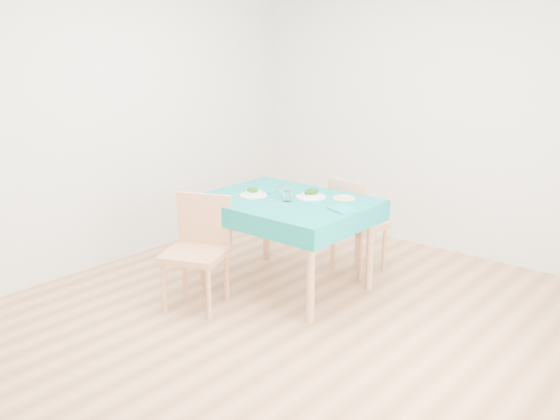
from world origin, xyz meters
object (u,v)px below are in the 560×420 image
Objects in this scene: chair_near at (194,238)px; bowl_near at (254,192)px; chair_far at (360,216)px; bowl_far at (311,193)px; side_plate at (344,198)px; table at (286,244)px.

bowl_near is (0.02, 0.64, 0.24)m from chair_near.
bowl_far is at bearing 87.31° from chair_far.
chair_far is at bearing 104.32° from side_plate.
bowl_near is 1.24× the size of side_plate.
chair_far reaches higher than side_plate.
table is at bearing 79.97° from chair_far.
chair_far is (0.54, 1.45, -0.05)m from chair_near.
chair_far reaches higher than bowl_near.
bowl_far is at bearing 41.51° from chair_near.
table is 0.81m from chair_near.
bowl_far is (0.40, 0.25, 0.00)m from bowl_near.
bowl_far is at bearing 32.26° from bowl_near.
bowl_near is at bearing -147.74° from bowl_far.
chair_near reaches higher than table.
chair_near is at bearing -121.61° from side_plate.
chair_near is at bearing 78.79° from chair_far.
chair_far is at bearing 46.39° from chair_near.
chair_near is (-0.29, -0.73, 0.17)m from table.
bowl_near is 0.74m from side_plate.
side_plate reaches higher than table.
side_plate is at bearing 32.89° from bowl_near.
table is 1.20× the size of chair_near.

